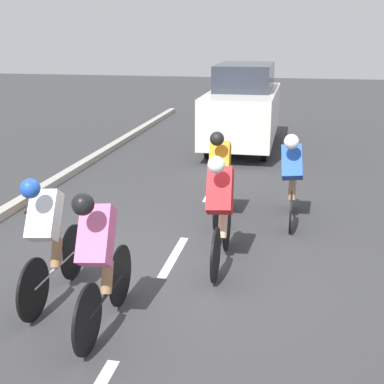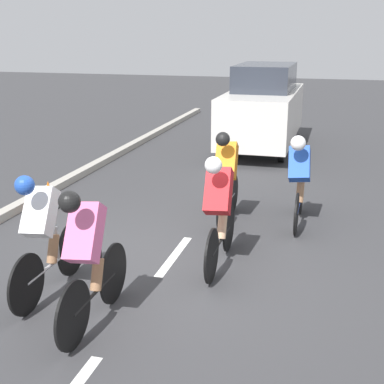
{
  "view_description": "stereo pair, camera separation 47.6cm",
  "coord_description": "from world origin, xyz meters",
  "px_view_note": "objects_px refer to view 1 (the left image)",
  "views": [
    {
      "loc": [
        -1.59,
        6.37,
        3.0
      ],
      "look_at": [
        -0.26,
        -0.29,
        0.95
      ],
      "focal_mm": 50.0,
      "sensor_mm": 36.0,
      "label": 1
    },
    {
      "loc": [
        -2.06,
        6.26,
        3.0
      ],
      "look_at": [
        -0.26,
        -0.29,
        0.95
      ],
      "focal_mm": 50.0,
      "sensor_mm": 36.0,
      "label": 2
    }
  ],
  "objects_px": {
    "support_car": "(244,107)",
    "cyclist_white": "(48,236)",
    "cyclist_blue": "(292,175)",
    "cyclist_red": "(220,209)",
    "cyclist_orange": "(220,174)",
    "traffic_cone": "(38,198)",
    "cyclist_pink": "(99,258)"
  },
  "relations": [
    {
      "from": "cyclist_red",
      "to": "support_car",
      "type": "relative_size",
      "value": 0.38
    },
    {
      "from": "support_car",
      "to": "traffic_cone",
      "type": "distance_m",
      "value": 6.72
    },
    {
      "from": "cyclist_white",
      "to": "cyclist_orange",
      "type": "bearing_deg",
      "value": -116.53
    },
    {
      "from": "cyclist_pink",
      "to": "cyclist_orange",
      "type": "height_order",
      "value": "cyclist_pink"
    },
    {
      "from": "support_car",
      "to": "cyclist_orange",
      "type": "bearing_deg",
      "value": 92.54
    },
    {
      "from": "support_car",
      "to": "cyclist_white",
      "type": "bearing_deg",
      "value": 82.04
    },
    {
      "from": "cyclist_red",
      "to": "traffic_cone",
      "type": "bearing_deg",
      "value": -25.4
    },
    {
      "from": "cyclist_orange",
      "to": "support_car",
      "type": "relative_size",
      "value": 0.36
    },
    {
      "from": "traffic_cone",
      "to": "cyclist_white",
      "type": "bearing_deg",
      "value": 119.46
    },
    {
      "from": "cyclist_blue",
      "to": "cyclist_orange",
      "type": "bearing_deg",
      "value": 8.73
    },
    {
      "from": "cyclist_blue",
      "to": "cyclist_red",
      "type": "bearing_deg",
      "value": 65.53
    },
    {
      "from": "cyclist_red",
      "to": "cyclist_blue",
      "type": "relative_size",
      "value": 1.03
    },
    {
      "from": "cyclist_pink",
      "to": "cyclist_white",
      "type": "bearing_deg",
      "value": -32.12
    },
    {
      "from": "cyclist_orange",
      "to": "cyclist_pink",
      "type": "bearing_deg",
      "value": 78.69
    },
    {
      "from": "cyclist_pink",
      "to": "cyclist_blue",
      "type": "relative_size",
      "value": 1.0
    },
    {
      "from": "traffic_cone",
      "to": "cyclist_orange",
      "type": "bearing_deg",
      "value": -178.04
    },
    {
      "from": "cyclist_red",
      "to": "support_car",
      "type": "bearing_deg",
      "value": -86.08
    },
    {
      "from": "cyclist_blue",
      "to": "cyclist_white",
      "type": "distance_m",
      "value": 4.14
    },
    {
      "from": "support_car",
      "to": "traffic_cone",
      "type": "bearing_deg",
      "value": 64.25
    },
    {
      "from": "cyclist_blue",
      "to": "cyclist_white",
      "type": "relative_size",
      "value": 0.97
    },
    {
      "from": "cyclist_blue",
      "to": "traffic_cone",
      "type": "relative_size",
      "value": 3.45
    },
    {
      "from": "support_car",
      "to": "cyclist_pink",
      "type": "bearing_deg",
      "value": 87.3
    },
    {
      "from": "cyclist_red",
      "to": "cyclist_white",
      "type": "xyz_separation_m",
      "value": [
        1.77,
        1.29,
        -0.01
      ]
    },
    {
      "from": "support_car",
      "to": "traffic_cone",
      "type": "xyz_separation_m",
      "value": [
        2.89,
        6.0,
        -0.85
      ]
    },
    {
      "from": "cyclist_pink",
      "to": "support_car",
      "type": "relative_size",
      "value": 0.37
    },
    {
      "from": "cyclist_blue",
      "to": "support_car",
      "type": "bearing_deg",
      "value": -76.35
    },
    {
      "from": "cyclist_blue",
      "to": "support_car",
      "type": "distance_m",
      "value": 5.89
    },
    {
      "from": "traffic_cone",
      "to": "support_car",
      "type": "bearing_deg",
      "value": -115.75
    },
    {
      "from": "cyclist_orange",
      "to": "traffic_cone",
      "type": "relative_size",
      "value": 3.29
    },
    {
      "from": "cyclist_pink",
      "to": "cyclist_blue",
      "type": "height_order",
      "value": "cyclist_pink"
    },
    {
      "from": "cyclist_pink",
      "to": "cyclist_orange",
      "type": "bearing_deg",
      "value": -101.31
    },
    {
      "from": "cyclist_blue",
      "to": "support_car",
      "type": "height_order",
      "value": "support_car"
    }
  ]
}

